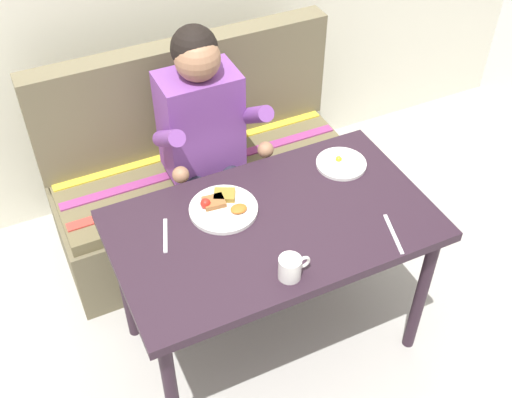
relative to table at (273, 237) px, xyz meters
The scene contains 9 objects.
ground_plane 0.65m from the table, ahead, with size 8.00×8.00×0.00m, color #AAA7A1.
table is the anchor object (origin of this frame).
couch 0.83m from the table, 90.00° to the left, with size 1.44×0.56×1.00m.
person 0.60m from the table, 92.63° to the left, with size 0.45×0.61×1.21m.
plate_breakfast 0.22m from the table, 135.76° to the left, with size 0.26×0.26×0.05m.
plate_eggs 0.44m from the table, 23.91° to the left, with size 0.21×0.21×0.04m.
coffee_mug 0.30m from the table, 104.08° to the right, with size 0.12×0.08×0.09m.
fork 0.41m from the table, 165.17° to the left, with size 0.01×0.17×0.01m, color silver.
knife 0.45m from the table, 33.85° to the right, with size 0.01×0.20×0.01m, color silver.
Camera 1 is at (-0.78, -1.50, 2.41)m, focal length 44.92 mm.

